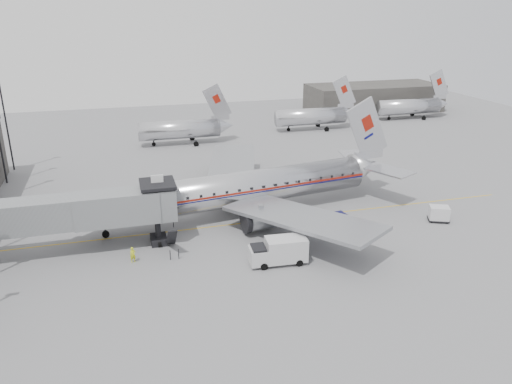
# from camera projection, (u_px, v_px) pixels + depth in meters

# --- Properties ---
(ground) EXTENTS (160.00, 160.00, 0.00)m
(ground) POSITION_uv_depth(u_px,v_px,m) (256.00, 247.00, 49.84)
(ground) COLOR slate
(ground) RESTS_ON ground
(hangar) EXTENTS (30.00, 12.00, 6.00)m
(hangar) POSITION_uv_depth(u_px,v_px,m) (374.00, 98.00, 114.41)
(hangar) COLOR #373532
(hangar) RESTS_ON ground
(apron_line) EXTENTS (60.00, 0.15, 0.01)m
(apron_line) POSITION_uv_depth(u_px,v_px,m) (268.00, 220.00, 56.02)
(apron_line) COLOR gold
(apron_line) RESTS_ON ground
(jet_bridge) EXTENTS (21.00, 6.20, 7.10)m
(jet_bridge) POSITION_uv_depth(u_px,v_px,m) (78.00, 212.00, 47.44)
(jet_bridge) COLOR slate
(jet_bridge) RESTS_ON ground
(distant_aircraft_near) EXTENTS (16.39, 3.20, 10.26)m
(distant_aircraft_near) POSITION_uv_depth(u_px,v_px,m) (180.00, 129.00, 86.32)
(distant_aircraft_near) COLOR silver
(distant_aircraft_near) RESTS_ON ground
(distant_aircraft_mid) EXTENTS (16.39, 3.20, 10.26)m
(distant_aircraft_mid) POSITION_uv_depth(u_px,v_px,m) (312.00, 116.00, 96.56)
(distant_aircraft_mid) COLOR silver
(distant_aircraft_mid) RESTS_ON ground
(distant_aircraft_far) EXTENTS (16.39, 3.20, 10.26)m
(distant_aircraft_far) POSITION_uv_depth(u_px,v_px,m) (410.00, 106.00, 106.30)
(distant_aircraft_far) COLOR silver
(distant_aircraft_far) RESTS_ON ground
(airliner) EXTENTS (39.37, 36.24, 12.49)m
(airliner) POSITION_uv_depth(u_px,v_px,m) (243.00, 188.00, 56.70)
(airliner) COLOR silver
(airliner) RESTS_ON ground
(service_van) EXTENTS (5.45, 2.42, 2.51)m
(service_van) POSITION_uv_depth(u_px,v_px,m) (279.00, 251.00, 46.20)
(service_van) COLOR #B9BABC
(service_van) RESTS_ON ground
(baggage_cart_navy) EXTENTS (2.27, 1.84, 1.64)m
(baggage_cart_navy) POSITION_uv_depth(u_px,v_px,m) (337.00, 221.00, 53.78)
(baggage_cart_navy) COLOR #0E0E39
(baggage_cart_navy) RESTS_ON ground
(baggage_cart_white) EXTENTS (2.68, 2.42, 1.72)m
(baggage_cart_white) POSITION_uv_depth(u_px,v_px,m) (439.00, 213.00, 55.57)
(baggage_cart_white) COLOR silver
(baggage_cart_white) RESTS_ON ground
(ramp_worker) EXTENTS (0.62, 0.47, 1.53)m
(ramp_worker) POSITION_uv_depth(u_px,v_px,m) (133.00, 255.00, 46.60)
(ramp_worker) COLOR #C7D218
(ramp_worker) RESTS_ON ground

